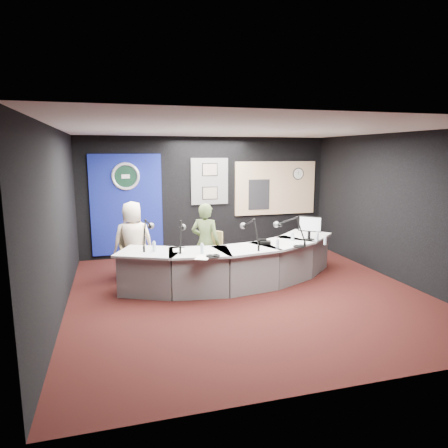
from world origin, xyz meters
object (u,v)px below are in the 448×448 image
object	(u,v)px
broadcast_desk	(235,264)
person_woman	(205,243)
armchair_left	(134,253)
armchair_right	(206,256)
person_man	(133,241)

from	to	relation	value
broadcast_desk	person_woman	distance (m)	0.69
armchair_left	broadcast_desk	bearing A→B (deg)	-28.56
broadcast_desk	armchair_right	bearing A→B (deg)	152.45
broadcast_desk	armchair_right	distance (m)	0.59
person_man	person_woman	size ratio (longest dim) A/B	1.01
armchair_right	person_woman	distance (m)	0.25
armchair_right	person_man	size ratio (longest dim) A/B	0.66
armchair_right	person_man	xyz separation A→B (m)	(-1.30, 0.52, 0.26)
broadcast_desk	person_woman	xyz separation A→B (m)	(-0.51, 0.27, 0.38)
armchair_right	person_woman	world-z (taller)	person_woman
armchair_left	armchair_right	distance (m)	1.40
armchair_left	armchair_right	size ratio (longest dim) A/B	1.04
broadcast_desk	armchair_left	distance (m)	1.98
armchair_right	person_man	distance (m)	1.43
broadcast_desk	person_woman	size ratio (longest dim) A/B	2.98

